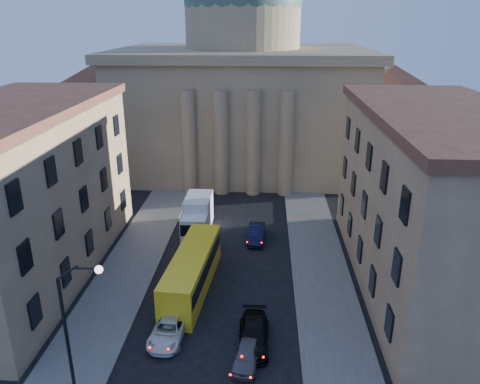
# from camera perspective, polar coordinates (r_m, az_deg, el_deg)

# --- Properties ---
(sidewalk_left) EXTENTS (5.00, 60.00, 0.15)m
(sidewalk_left) POSITION_cam_1_polar(r_m,az_deg,el_deg) (39.35, -15.35, -12.50)
(sidewalk_left) COLOR #56544F
(sidewalk_left) RESTS_ON ground
(sidewalk_right) EXTENTS (5.00, 60.00, 0.15)m
(sidewalk_right) POSITION_cam_1_polar(r_m,az_deg,el_deg) (37.86, 10.65, -13.51)
(sidewalk_right) COLOR #56544F
(sidewalk_right) RESTS_ON ground
(church) EXTENTS (68.02, 28.76, 36.60)m
(church) POSITION_cam_1_polar(r_m,az_deg,el_deg) (69.29, 0.31, 12.88)
(church) COLOR #836F50
(church) RESTS_ON ground
(building_left) EXTENTS (11.60, 26.60, 14.70)m
(building_left) POSITION_cam_1_polar(r_m,az_deg,el_deg) (42.83, -25.50, -0.10)
(building_left) COLOR tan
(building_left) RESTS_ON ground
(building_right) EXTENTS (11.60, 26.60, 14.70)m
(building_right) POSITION_cam_1_polar(r_m,az_deg,el_deg) (40.05, 22.79, -1.04)
(building_right) COLOR tan
(building_right) RESTS_ON ground
(street_lamp) EXTENTS (2.62, 0.44, 8.83)m
(street_lamp) POSITION_cam_1_polar(r_m,az_deg,el_deg) (28.30, -19.61, -14.64)
(street_lamp) COLOR black
(street_lamp) RESTS_ON ground
(car_left_mid) EXTENTS (2.55, 4.96, 1.34)m
(car_left_mid) POSITION_cam_1_polar(r_m,az_deg,el_deg) (34.25, -8.67, -16.23)
(car_left_mid) COLOR white
(car_left_mid) RESTS_ON ground
(car_right_mid) EXTENTS (2.07, 5.09, 1.48)m
(car_right_mid) POSITION_cam_1_polar(r_m,az_deg,el_deg) (33.34, 1.67, -16.99)
(car_right_mid) COLOR black
(car_right_mid) RESTS_ON ground
(car_right_far) EXTENTS (2.06, 4.08, 1.33)m
(car_right_far) POSITION_cam_1_polar(r_m,az_deg,el_deg) (31.91, 0.85, -19.14)
(car_right_far) COLOR #54555A
(car_right_far) RESTS_ON ground
(car_right_distant) EXTENTS (1.81, 4.62, 1.50)m
(car_right_distant) POSITION_cam_1_polar(r_m,az_deg,el_deg) (47.02, 2.00, -5.07)
(car_right_distant) COLOR black
(car_right_distant) RESTS_ON ground
(city_bus) EXTENTS (3.57, 11.68, 3.24)m
(city_bus) POSITION_cam_1_polar(r_m,az_deg,el_deg) (38.78, -5.87, -9.45)
(city_bus) COLOR yellow
(city_bus) RESTS_ON ground
(box_truck) EXTENTS (2.63, 6.54, 3.58)m
(box_truck) POSITION_cam_1_polar(r_m,az_deg,el_deg) (48.67, -5.22, -3.01)
(box_truck) COLOR white
(box_truck) RESTS_ON ground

